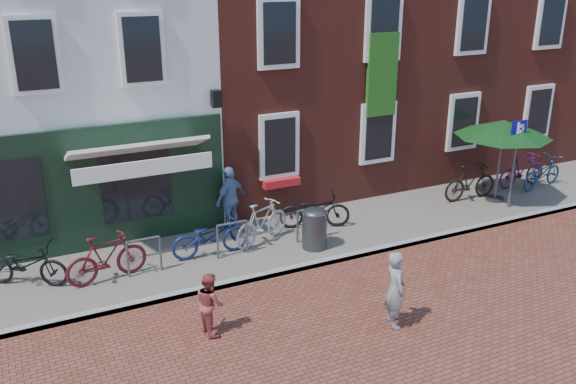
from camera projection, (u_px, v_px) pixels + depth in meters
name	position (u px, v px, depth m)	size (l,w,h in m)	color
ground	(316.00, 268.00, 13.62)	(80.00, 80.00, 0.00)	brown
sidewalk	(322.00, 233.00, 15.28)	(24.00, 3.00, 0.10)	slate
building_stucco	(22.00, 40.00, 15.95)	(8.00, 8.00, 9.00)	silver
building_brick_mid	(267.00, 12.00, 18.64)	(6.00, 8.00, 10.00)	maroon
building_brick_right	(426.00, 7.00, 21.09)	(6.00, 8.00, 10.00)	maroon
filler_right	(559.00, 16.00, 23.93)	(7.00, 8.00, 9.00)	maroon
litter_bin	(315.00, 226.00, 14.20)	(0.58, 0.58, 1.06)	#3A3B3D
parking_sign	(516.00, 149.00, 16.25)	(0.50, 0.08, 2.43)	#4C4C4F
parasol	(504.00, 125.00, 16.58)	(2.60, 2.60, 2.41)	#4C4C4F
woman	(395.00, 289.00, 11.20)	(0.55, 0.36, 1.50)	gray
boy	(210.00, 303.00, 11.04)	(0.58, 0.45, 1.19)	#9D3E3C
cafe_person	(230.00, 199.00, 15.09)	(0.97, 0.40, 1.65)	#6A86B3
bicycle_0	(26.00, 264.00, 12.55)	(0.62, 1.78, 0.94)	black
bicycle_1	(107.00, 258.00, 12.72)	(0.49, 1.73, 1.04)	#561219
bicycle_2	(210.00, 236.00, 13.85)	(0.62, 1.78, 0.94)	#131C51
bicycle_3	(262.00, 222.00, 14.48)	(0.49, 1.73, 1.04)	#9D9D9F
bicycle_4	(315.00, 210.00, 15.37)	(0.62, 1.78, 0.94)	black
bicycle_5	(470.00, 182.00, 17.21)	(0.49, 1.73, 1.04)	black
bicycle_6	(542.00, 172.00, 18.17)	(0.62, 1.78, 0.94)	navy
bicycle_7	(522.00, 170.00, 18.23)	(0.49, 1.73, 1.04)	#4A113F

